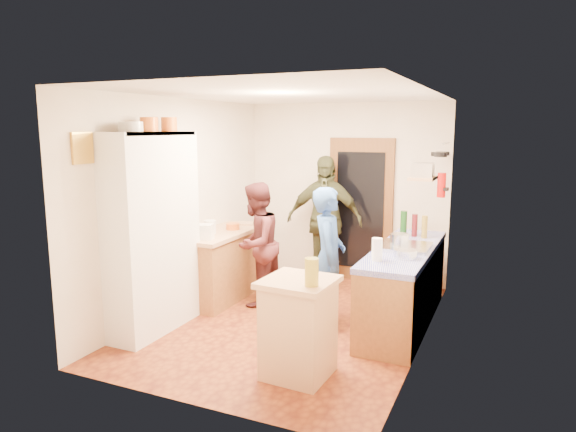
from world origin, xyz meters
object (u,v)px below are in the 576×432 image
Objects in this scene: person_back at (325,220)px; person_hob at (331,258)px; island_base at (298,330)px; person_left at (260,244)px; hutch_body at (153,233)px; right_counter_base at (404,288)px.

person_hob is at bearing -77.16° from person_back.
island_base is 0.55× the size of person_left.
person_left is at bearing 54.16° from person_hob.
hutch_body reaches higher than island_base.
person_back is at bearing 105.22° from island_base.
island_base is at bearing -84.26° from person_back.
person_left is 1.25m from person_back.
person_hob reaches higher than island_base.
island_base is at bearing -110.17° from right_counter_base.
person_hob is at bearing 70.02° from person_left.
right_counter_base is at bearing 27.47° from hutch_body.
island_base is 0.46× the size of person_back.
person_hob is 1.63m from person_back.
person_back is (1.13, 2.41, -0.17)m from hutch_body.
island_base is at bearing -11.06° from hutch_body.
person_back is (-0.62, 1.51, 0.13)m from person_hob.
person_hob is at bearing -151.89° from right_counter_base.
hutch_body is 1.46m from person_left.
hutch_body is at bearing 99.61° from person_hob.
person_hob is (-0.14, 1.27, 0.37)m from island_base.
island_base is (-0.61, -1.67, 0.01)m from right_counter_base.
person_back is (-0.75, 2.77, 0.50)m from island_base.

